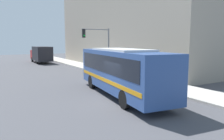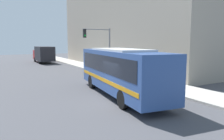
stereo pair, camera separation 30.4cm
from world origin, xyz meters
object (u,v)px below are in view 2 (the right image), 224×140
at_px(delivery_truck, 44,54).
at_px(fire_hydrant, 152,81).
at_px(traffic_light_pole, 100,43).
at_px(city_bus, 120,69).
at_px(pedestrian_near_corner, 119,64).

height_order(delivery_truck, fire_hydrant, delivery_truck).
height_order(delivery_truck, traffic_light_pole, traffic_light_pole).
height_order(city_bus, pedestrian_near_corner, city_bus).
relative_size(delivery_truck, pedestrian_near_corner, 4.28).
xyz_separation_m(city_bus, fire_hydrant, (3.89, 1.34, -1.40)).
bearing_deg(delivery_truck, pedestrian_near_corner, -74.90).
bearing_deg(city_bus, delivery_truck, 95.79).
bearing_deg(pedestrian_near_corner, traffic_light_pole, -174.21).
relative_size(city_bus, traffic_light_pole, 2.06).
distance_m(delivery_truck, pedestrian_near_corner, 19.08).
distance_m(traffic_light_pole, pedestrian_near_corner, 3.60).
xyz_separation_m(fire_hydrant, pedestrian_near_corner, (1.52, 8.02, 0.59)).
bearing_deg(fire_hydrant, delivery_truck, 97.42).
xyz_separation_m(delivery_truck, fire_hydrant, (3.44, -26.44, -1.11)).
relative_size(city_bus, fire_hydrant, 14.73).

